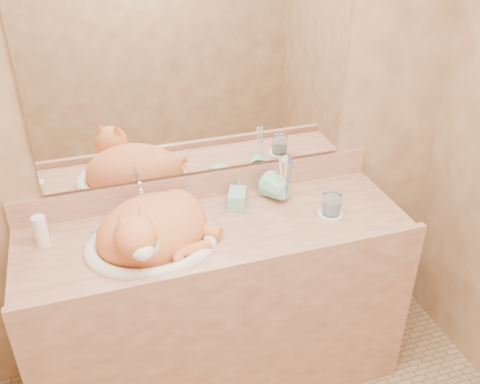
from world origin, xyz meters
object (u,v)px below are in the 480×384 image
object	(u,v)px
sink_basin	(150,228)
soap_dispenser	(236,196)
cat	(152,227)
water_glass	(332,204)
vanity_counter	(219,307)
toothbrush_cup	(285,194)

from	to	relation	value
sink_basin	soap_dispenser	bearing A→B (deg)	29.24
cat	sink_basin	bearing A→B (deg)	-167.79
soap_dispenser	water_glass	distance (m)	0.40
vanity_counter	toothbrush_cup	world-z (taller)	toothbrush_cup
soap_dispenser	toothbrush_cup	world-z (taller)	soap_dispenser
water_glass	soap_dispenser	bearing A→B (deg)	159.67
toothbrush_cup	water_glass	size ratio (longest dim) A/B	1.33
sink_basin	soap_dispenser	size ratio (longest dim) A/B	3.10
cat	toothbrush_cup	bearing A→B (deg)	-9.34
vanity_counter	sink_basin	bearing A→B (deg)	-175.74
toothbrush_cup	water_glass	bearing A→B (deg)	-40.40
sink_basin	water_glass	xyz separation A→B (m)	(0.76, -0.02, -0.02)
sink_basin	soap_dispenser	xyz separation A→B (m)	(0.38, 0.12, 0.00)
sink_basin	water_glass	bearing A→B (deg)	10.57
water_glass	sink_basin	bearing A→B (deg)	178.27
soap_dispenser	water_glass	bearing A→B (deg)	1.82
soap_dispenser	cat	bearing A→B (deg)	-141.25
vanity_counter	cat	bearing A→B (deg)	-176.68
sink_basin	cat	distance (m)	0.01
cat	water_glass	world-z (taller)	cat
toothbrush_cup	cat	bearing A→B (deg)	-169.88
vanity_counter	water_glass	bearing A→B (deg)	-5.01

